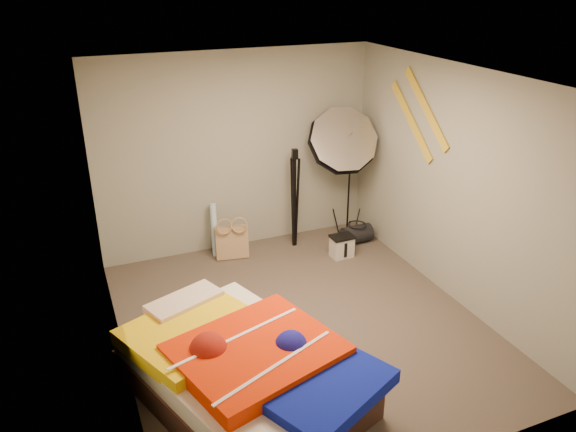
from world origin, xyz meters
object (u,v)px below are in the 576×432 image
tote_bag (232,242)px  duffel_bag (357,234)px  wrapping_roll (214,230)px  camera_case (342,247)px  photo_umbrella (342,142)px  camera_tripod (295,192)px  bed (242,368)px

tote_bag → duffel_bag: 1.67m
wrapping_roll → duffel_bag: 1.88m
camera_case → photo_umbrella: (0.21, 0.49, 1.21)m
photo_umbrella → camera_tripod: photo_umbrella is taller
camera_case → duffel_bag: bearing=35.5°
tote_bag → bed: size_ratio=0.17×
camera_tripod → tote_bag: bearing=-179.9°
camera_case → camera_tripod: 0.92m
photo_umbrella → camera_tripod: size_ratio=1.42×
tote_bag → bed: (-0.68, -2.44, 0.09)m
photo_umbrella → camera_tripod: 0.86m
camera_case → camera_tripod: camera_tripod is taller
photo_umbrella → bed: bearing=-131.9°
camera_case → bed: (-1.95, -1.92, 0.16)m
tote_bag → photo_umbrella: size_ratio=0.22×
duffel_bag → wrapping_roll: bearing=165.0°
bed → photo_umbrella: bearing=48.1°
bed → camera_tripod: 2.92m
wrapping_roll → tote_bag: bearing=-41.5°
photo_umbrella → tote_bag: bearing=178.8°
bed → camera_case: bearing=44.5°
camera_case → duffel_bag: camera_case is taller
duffel_bag → camera_case: bearing=-145.5°
duffel_bag → camera_tripod: (-0.79, 0.25, 0.63)m
bed → photo_umbrella: photo_umbrella is taller
wrapping_roll → duffel_bag: size_ratio=1.71×
camera_case → wrapping_roll: bearing=153.5°
bed → camera_tripod: camera_tripod is taller
camera_tripod → duffel_bag: bearing=-17.6°
camera_case → bed: bearing=-136.9°
wrapping_roll → camera_tripod: 1.12m
wrapping_roll → photo_umbrella: bearing=-6.4°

